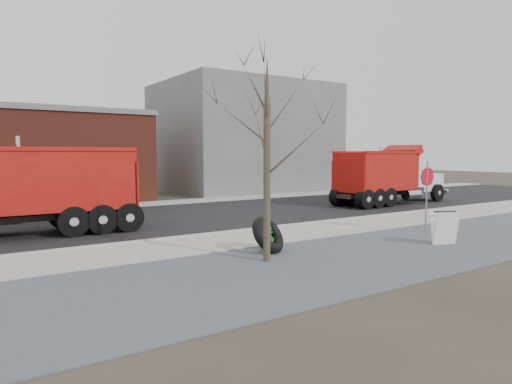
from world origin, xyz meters
TOP-DOWN VIEW (x-y plane):
  - ground at (0.00, 0.00)m, footprint 120.00×120.00m
  - gravel_verge at (0.00, -3.50)m, footprint 60.00×5.00m
  - sidewalk at (0.00, 0.25)m, footprint 60.00×2.50m
  - curb at (0.00, 1.55)m, footprint 60.00×0.15m
  - road at (0.00, 6.30)m, footprint 60.00×9.40m
  - far_sidewalk at (0.00, 12.00)m, footprint 60.00×2.00m
  - building_grey at (9.00, 18.00)m, footprint 12.00×10.00m
  - bare_tree at (-3.20, -2.60)m, footprint 3.20×3.20m
  - fire_hydrant at (-2.45, -1.58)m, footprint 0.43×0.42m
  - truck_tire at (-2.54, -1.72)m, footprint 1.41×1.28m
  - stop_sign at (3.87, -2.17)m, footprint 0.68×0.05m
  - sandwich_board at (2.50, -3.81)m, footprint 0.86×0.71m
  - dump_truck_red_a at (10.11, 4.83)m, footprint 8.01×2.67m
  - dump_truck_red_b at (-7.65, 4.81)m, footprint 7.80×2.40m

SIDE VIEW (x-z plane):
  - ground at x=0.00m, z-range 0.00..0.00m
  - road at x=0.00m, z-range 0.00..0.02m
  - gravel_verge at x=0.00m, z-range 0.00..0.03m
  - sidewalk at x=0.00m, z-range 0.00..0.06m
  - far_sidewalk at x=0.00m, z-range 0.00..0.06m
  - curb at x=0.00m, z-range 0.00..0.11m
  - fire_hydrant at x=-2.45m, z-range -0.03..0.74m
  - truck_tire at x=-2.54m, z-range -0.06..1.07m
  - sandwich_board at x=2.50m, z-range 0.03..1.05m
  - dump_truck_red_a at x=10.11m, z-range 0.03..3.25m
  - dump_truck_red_b at x=-7.65m, z-range 0.03..3.33m
  - stop_sign at x=3.87m, z-range 0.47..2.99m
  - bare_tree at x=-3.20m, z-range 0.70..5.90m
  - building_grey at x=9.00m, z-range 0.00..8.00m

